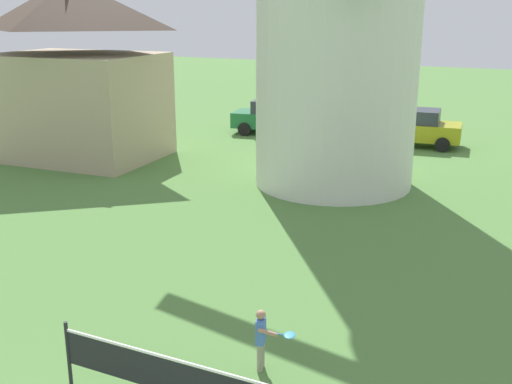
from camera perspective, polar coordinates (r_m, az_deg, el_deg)
name	(u,v)px	position (r m, az deg, el deg)	size (l,w,h in m)	color
tennis_net	(194,383)	(9.07, -5.71, -17.04)	(4.58, 0.06, 1.10)	black
player_far	(262,336)	(10.28, 0.60, -13.08)	(0.71, 0.35, 1.06)	#9E937F
parked_car_green	(280,117)	(29.01, 2.20, 6.91)	(4.49, 2.40, 1.56)	#1E6638
parked_car_mustard	(410,127)	(27.34, 13.95, 5.84)	(4.31, 2.22, 1.56)	#999919
chapel	(76,73)	(25.05, -16.15, 10.45)	(6.56, 4.98, 7.60)	tan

